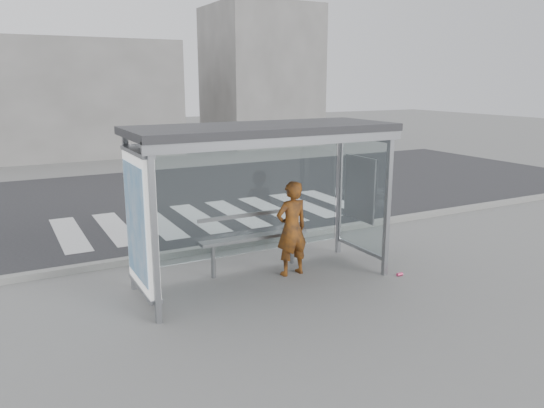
# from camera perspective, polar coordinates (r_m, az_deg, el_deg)

# --- Properties ---
(ground) EXTENTS (80.00, 80.00, 0.00)m
(ground) POSITION_cam_1_polar(r_m,az_deg,el_deg) (9.00, -0.91, -8.33)
(ground) COLOR slate
(ground) RESTS_ON ground
(road) EXTENTS (30.00, 10.00, 0.01)m
(road) POSITION_cam_1_polar(r_m,az_deg,el_deg) (15.32, -12.90, 0.41)
(road) COLOR #27272A
(road) RESTS_ON ground
(curb) EXTENTS (30.00, 0.18, 0.12)m
(curb) POSITION_cam_1_polar(r_m,az_deg,el_deg) (10.66, -5.70, -4.59)
(curb) COLOR gray
(curb) RESTS_ON ground
(crosswalk) EXTENTS (7.55, 3.00, 0.00)m
(crosswalk) POSITION_cam_1_polar(r_m,az_deg,el_deg) (13.31, -5.89, -1.25)
(crosswalk) COLOR silver
(crosswalk) RESTS_ON ground
(bus_shelter) EXTENTS (4.25, 1.65, 2.62)m
(bus_shelter) POSITION_cam_1_polar(r_m,az_deg,el_deg) (8.38, -3.42, 4.10)
(bus_shelter) COLOR gray
(bus_shelter) RESTS_ON ground
(building_center) EXTENTS (8.00, 5.00, 5.00)m
(building_center) POSITION_cam_1_polar(r_m,az_deg,el_deg) (25.76, -19.79, 10.64)
(building_center) COLOR slate
(building_center) RESTS_ON ground
(building_right) EXTENTS (5.00, 5.00, 7.00)m
(building_right) POSITION_cam_1_polar(r_m,az_deg,el_deg) (28.50, -1.28, 13.58)
(building_right) COLOR slate
(building_right) RESTS_ON ground
(person) EXTENTS (0.62, 0.43, 1.65)m
(person) POSITION_cam_1_polar(r_m,az_deg,el_deg) (9.08, 2.12, -2.66)
(person) COLOR orange
(person) RESTS_ON ground
(bench) EXTENTS (2.01, 0.25, 1.04)m
(bench) POSITION_cam_1_polar(r_m,az_deg,el_deg) (9.34, -1.96, -3.59)
(bench) COLOR slate
(bench) RESTS_ON ground
(soda_can) EXTENTS (0.11, 0.06, 0.06)m
(soda_can) POSITION_cam_1_polar(r_m,az_deg,el_deg) (9.50, 13.57, -7.36)
(soda_can) COLOR #EC4577
(soda_can) RESTS_ON ground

